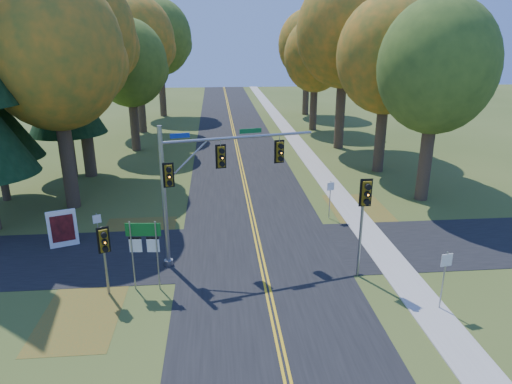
{
  "coord_description": "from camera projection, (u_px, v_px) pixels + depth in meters",
  "views": [
    {
      "loc": [
        -2.04,
        -18.88,
        10.35
      ],
      "look_at": [
        -0.18,
        1.84,
        3.2
      ],
      "focal_mm": 32.0,
      "sensor_mm": 36.0,
      "label": 1
    }
  ],
  "objects": [
    {
      "name": "reg_sign_e_south",
      "position": [
        445.0,
        270.0,
        17.67
      ],
      "size": [
        0.48,
        0.12,
        2.52
      ],
      "rotation": [
        0.0,
        0.0,
        0.18
      ],
      "color": "gray",
      "rests_on": "ground"
    },
    {
      "name": "reg_sign_e_north",
      "position": [
        330.0,
        193.0,
        26.73
      ],
      "size": [
        0.44,
        0.15,
        2.34
      ],
      "rotation": [
        0.0,
        0.0,
        0.28
      ],
      "color": "gray",
      "rests_on": "ground"
    },
    {
      "name": "tree_e_c",
      "position": [
        346.0,
        32.0,
        41.01
      ],
      "size": [
        8.8,
        8.8,
        15.79
      ],
      "color": "#38281C",
      "rests_on": "ground"
    },
    {
      "name": "ground",
      "position": [
        263.0,
        269.0,
        21.32
      ],
      "size": [
        160.0,
        160.0,
        0.0
      ],
      "primitive_type": "plane",
      "color": "#3A4D1B",
      "rests_on": "ground"
    },
    {
      "name": "traffic_mast",
      "position": [
        203.0,
        175.0,
        20.81
      ],
      "size": [
        7.2,
        2.17,
        6.71
      ],
      "rotation": [
        0.0,
        0.0,
        0.24
      ],
      "color": "gray",
      "rests_on": "ground"
    },
    {
      "name": "route_sign_cluster",
      "position": [
        144.0,
        242.0,
        18.97
      ],
      "size": [
        1.46,
        0.18,
        3.14
      ],
      "rotation": [
        0.0,
        0.0,
        -0.08
      ],
      "color": "gray",
      "rests_on": "ground"
    },
    {
      "name": "road_main",
      "position": [
        263.0,
        269.0,
        21.32
      ],
      "size": [
        8.0,
        160.0,
        0.02
      ],
      "primitive_type": "cube",
      "color": "black",
      "rests_on": "ground"
    },
    {
      "name": "tree_e_e",
      "position": [
        308.0,
        45.0,
        60.27
      ],
      "size": [
        7.8,
        7.8,
        13.74
      ],
      "color": "#38281C",
      "rests_on": "ground"
    },
    {
      "name": "tree_w_d",
      "position": [
        137.0,
        41.0,
        48.54
      ],
      "size": [
        8.2,
        8.2,
        14.56
      ],
      "color": "#38281C",
      "rests_on": "ground"
    },
    {
      "name": "leaf_patch_e",
      "position": [
        365.0,
        216.0,
        27.55
      ],
      "size": [
        3.5,
        8.0,
        0.0
      ],
      "primitive_type": "cube",
      "color": "brown",
      "rests_on": "ground"
    },
    {
      "name": "tree_w_b",
      "position": [
        76.0,
        35.0,
        32.3
      ],
      "size": [
        8.6,
        8.6,
        15.38
      ],
      "color": "#38281C",
      "rests_on": "ground"
    },
    {
      "name": "road_cross",
      "position": [
        259.0,
        250.0,
        23.2
      ],
      "size": [
        60.0,
        6.0,
        0.02
      ],
      "primitive_type": "cube",
      "color": "black",
      "rests_on": "ground"
    },
    {
      "name": "leaf_patch_w_far",
      "position": [
        81.0,
        314.0,
        17.86
      ],
      "size": [
        3.0,
        5.0,
        0.0
      ],
      "primitive_type": "cube",
      "color": "brown",
      "rests_on": "ground"
    },
    {
      "name": "tree_w_c",
      "position": [
        130.0,
        64.0,
        40.98
      ],
      "size": [
        6.8,
        6.8,
        11.91
      ],
      "color": "#38281C",
      "rests_on": "ground"
    },
    {
      "name": "reg_sign_w",
      "position": [
        98.0,
        226.0,
        22.55
      ],
      "size": [
        0.38,
        0.19,
        2.09
      ],
      "rotation": [
        0.0,
        0.0,
        0.42
      ],
      "color": "gray",
      "rests_on": "ground"
    },
    {
      "name": "tree_e_d",
      "position": [
        316.0,
        56.0,
        50.39
      ],
      "size": [
        7.0,
        7.0,
        12.32
      ],
      "color": "#38281C",
      "rests_on": "ground"
    },
    {
      "name": "sidewalk_east",
      "position": [
        392.0,
        263.0,
        21.84
      ],
      "size": [
        1.6,
        160.0,
        0.06
      ],
      "primitive_type": "cube",
      "color": "#9E998E",
      "rests_on": "ground"
    },
    {
      "name": "east_signal_pole",
      "position": [
        365.0,
        204.0,
        19.43
      ],
      "size": [
        0.54,
        0.63,
        4.69
      ],
      "rotation": [
        0.0,
        0.0,
        0.0
      ],
      "color": "gray",
      "rests_on": "ground"
    },
    {
      "name": "pine_c",
      "position": [
        57.0,
        45.0,
        32.14
      ],
      "size": [
        5.6,
        5.6,
        20.56
      ],
      "color": "#38281C",
      "rests_on": "ground"
    },
    {
      "name": "tree_w_e",
      "position": [
        159.0,
        38.0,
        58.82
      ],
      "size": [
        8.4,
        8.4,
        14.97
      ],
      "color": "#38281C",
      "rests_on": "ground"
    },
    {
      "name": "leaf_patch_w_near",
      "position": [
        136.0,
        238.0,
        24.54
      ],
      "size": [
        4.0,
        6.0,
        0.0
      ],
      "primitive_type": "cube",
      "color": "brown",
      "rests_on": "ground"
    },
    {
      "name": "info_kiosk",
      "position": [
        63.0,
        229.0,
        23.34
      ],
      "size": [
        1.4,
        0.68,
        1.97
      ],
      "rotation": [
        0.0,
        0.0,
        0.35
      ],
      "color": "white",
      "rests_on": "ground"
    },
    {
      "name": "ped_signal_pole",
      "position": [
        104.0,
        245.0,
        18.38
      ],
      "size": [
        0.47,
        0.57,
        3.14
      ],
      "rotation": [
        0.0,
        0.0,
        0.41
      ],
      "color": "gray",
      "rests_on": "ground"
    },
    {
      "name": "centerline_right",
      "position": [
        266.0,
        269.0,
        21.32
      ],
      "size": [
        0.1,
        160.0,
        0.01
      ],
      "primitive_type": "cube",
      "color": "gold",
      "rests_on": "road_main"
    },
    {
      "name": "tree_e_b",
      "position": [
        388.0,
        56.0,
        34.03
      ],
      "size": [
        7.6,
        7.6,
        13.33
      ],
      "color": "#38281C",
      "rests_on": "ground"
    },
    {
      "name": "centerline_left",
      "position": [
        261.0,
        269.0,
        21.31
      ],
      "size": [
        0.1,
        160.0,
        0.01
      ],
      "primitive_type": "cube",
      "color": "gold",
      "rests_on": "road_main"
    },
    {
      "name": "tree_e_a",
      "position": [
        437.0,
        67.0,
        27.79
      ],
      "size": [
        7.2,
        7.2,
        12.73
      ],
      "color": "#38281C",
      "rests_on": "ground"
    },
    {
      "name": "tree_w_a",
      "position": [
        54.0,
        52.0,
        26.13
      ],
      "size": [
        8.0,
        8.0,
        14.15
      ],
      "color": "#38281C",
      "rests_on": "ground"
    }
  ]
}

